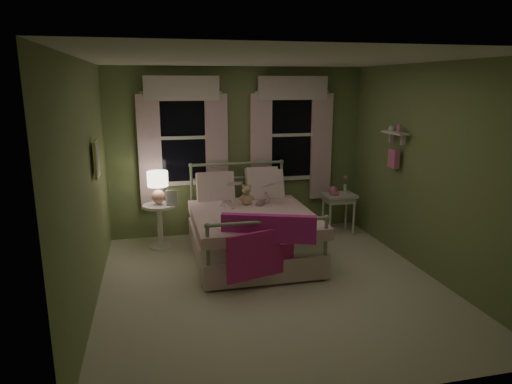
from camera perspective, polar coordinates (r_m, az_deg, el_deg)
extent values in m
plane|color=beige|center=(5.58, 2.01, -11.48)|extent=(4.20, 4.20, 0.00)
plane|color=white|center=(5.07, 2.26, 16.25)|extent=(4.20, 4.20, 0.00)
plane|color=#738952|center=(7.19, -2.24, 5.02)|extent=(4.00, 0.00, 4.00)
plane|color=#738952|center=(3.26, 11.80, -5.67)|extent=(4.00, 0.00, 4.00)
plane|color=#738952|center=(5.04, -20.39, 0.56)|extent=(0.00, 4.20, 4.20)
plane|color=#738952|center=(6.00, 20.91, 2.46)|extent=(0.00, 4.20, 4.20)
cube|color=white|center=(6.27, -0.66, -4.50)|extent=(1.44, 1.94, 0.26)
cube|color=white|center=(6.35, -0.65, -6.56)|extent=(1.54, 2.02, 0.30)
cube|color=white|center=(6.08, -0.36, -3.31)|extent=(1.58, 1.75, 0.14)
cylinder|color=#9EB793|center=(6.21, -6.93, -5.96)|extent=(0.04, 1.90, 0.04)
cylinder|color=#9EB793|center=(6.48, 5.34, -5.07)|extent=(0.04, 1.90, 0.04)
cylinder|color=#9EB793|center=(7.05, -8.01, -1.29)|extent=(0.04, 0.04, 1.15)
cylinder|color=#9EB793|center=(7.30, 3.16, -0.66)|extent=(0.04, 0.04, 1.15)
sphere|color=#9EB793|center=(6.93, -8.16, 3.32)|extent=(0.07, 0.07, 0.07)
sphere|color=#9EB793|center=(7.18, 3.22, 3.79)|extent=(0.07, 0.07, 0.07)
cylinder|color=#9EB793|center=(7.02, -2.37, 3.58)|extent=(1.42, 0.04, 0.04)
cylinder|color=#9EB793|center=(7.06, -2.35, 1.82)|extent=(1.38, 0.03, 0.03)
cylinder|color=#9EB793|center=(5.27, -6.01, -8.38)|extent=(0.04, 0.04, 0.80)
cylinder|color=#9EB793|center=(5.60, 8.68, -7.12)|extent=(0.04, 0.04, 0.80)
sphere|color=#9EB793|center=(5.13, -6.12, -4.23)|extent=(0.07, 0.07, 0.07)
sphere|color=#9EB793|center=(5.47, 8.82, -3.19)|extent=(0.07, 0.07, 0.07)
cylinder|color=#9EB793|center=(5.26, 1.60, -3.73)|extent=(1.42, 0.04, 0.04)
cube|color=white|center=(6.77, -5.08, 0.14)|extent=(0.55, 0.32, 0.57)
cube|color=white|center=(6.91, 1.17, 0.47)|extent=(0.55, 0.32, 0.57)
cube|color=white|center=(6.88, 0.77, 1.09)|extent=(0.48, 0.30, 0.51)
cube|color=#D02897|center=(5.28, 1.59, -4.56)|extent=(1.07, 0.46, 0.32)
cube|color=#D22982|center=(5.31, 1.76, -7.56)|extent=(1.07, 0.35, 0.55)
imported|color=#F7D1DD|center=(6.51, -3.92, 0.75)|extent=(0.28, 0.21, 0.71)
imported|color=#F7D1DD|center=(6.63, 0.86, 0.68)|extent=(0.38, 0.35, 0.63)
imported|color=beige|center=(6.27, -3.57, 0.61)|extent=(0.21, 0.13, 0.26)
imported|color=beige|center=(6.39, 1.40, 0.49)|extent=(0.22, 0.18, 0.26)
sphere|color=tan|center=(6.46, -1.24, -0.91)|extent=(0.17, 0.17, 0.17)
sphere|color=tan|center=(6.41, -1.21, 0.26)|extent=(0.12, 0.12, 0.12)
sphere|color=tan|center=(6.39, -1.60, 0.72)|extent=(0.05, 0.05, 0.05)
sphere|color=tan|center=(6.40, -0.81, 0.76)|extent=(0.05, 0.05, 0.05)
sphere|color=tan|center=(6.41, -1.88, -0.84)|extent=(0.07, 0.07, 0.07)
sphere|color=tan|center=(6.44, -0.49, -0.76)|extent=(0.07, 0.07, 0.07)
sphere|color=#8C6B51|center=(6.36, -1.10, 0.10)|extent=(0.04, 0.04, 0.04)
cylinder|color=white|center=(6.71, -12.04, -1.72)|extent=(0.46, 0.46, 0.04)
cylinder|color=white|center=(6.80, -11.91, -4.24)|extent=(0.08, 0.08, 0.60)
cylinder|color=white|center=(6.89, -11.79, -6.66)|extent=(0.34, 0.34, 0.03)
sphere|color=#F09F8E|center=(6.68, -12.10, -0.56)|extent=(0.19, 0.19, 0.19)
cylinder|color=pink|center=(6.65, -12.15, 0.44)|extent=(0.03, 0.03, 0.12)
cylinder|color=#FFEAC6|center=(6.62, -12.21, 1.62)|extent=(0.29, 0.29, 0.21)
imported|color=beige|center=(6.63, -11.17, -1.61)|extent=(0.21, 0.25, 0.02)
cube|color=white|center=(7.31, 10.34, -0.39)|extent=(0.50, 0.40, 0.04)
cube|color=white|center=(7.33, 10.31, -0.92)|extent=(0.44, 0.34, 0.08)
cylinder|color=white|center=(7.19, 9.23, -3.23)|extent=(0.04, 0.04, 0.60)
cylinder|color=white|center=(7.35, 12.13, -3.00)|extent=(0.04, 0.04, 0.60)
cylinder|color=white|center=(7.46, 8.37, -2.60)|extent=(0.04, 0.04, 0.60)
cylinder|color=white|center=(7.61, 11.18, -2.39)|extent=(0.04, 0.04, 0.60)
sphere|color=pink|center=(7.26, 9.64, 0.18)|extent=(0.14, 0.14, 0.14)
cube|color=pink|center=(7.18, 9.90, -0.14)|extent=(0.11, 0.07, 0.04)
cylinder|color=white|center=(7.39, 11.07, 0.43)|extent=(0.05, 0.05, 0.14)
cylinder|color=#4C7F3F|center=(7.36, 11.11, 1.26)|extent=(0.01, 0.01, 0.12)
sphere|color=pink|center=(7.35, 11.13, 1.80)|extent=(0.06, 0.06, 0.06)
cube|color=black|center=(7.03, -9.10, 6.73)|extent=(0.76, 0.02, 1.35)
cube|color=white|center=(6.97, -9.31, 12.44)|extent=(0.84, 0.05, 0.06)
cube|color=white|center=(7.13, -8.89, 1.12)|extent=(0.84, 0.05, 0.06)
cube|color=white|center=(7.00, -12.38, 6.56)|extent=(0.06, 0.05, 1.40)
cube|color=white|center=(7.05, -5.83, 6.85)|extent=(0.06, 0.05, 1.40)
cube|color=white|center=(7.01, -9.09, 6.71)|extent=(0.76, 0.04, 0.05)
cube|color=white|center=(6.98, -13.11, 4.84)|extent=(0.34, 0.06, 1.70)
cube|color=silver|center=(7.05, -4.93, 5.22)|extent=(0.34, 0.06, 1.70)
cube|color=white|center=(6.90, -9.28, 12.68)|extent=(1.10, 0.08, 0.36)
cylinder|color=white|center=(6.94, -9.28, 12.19)|extent=(1.20, 0.03, 0.03)
cube|color=black|center=(7.35, 4.34, 7.14)|extent=(0.76, 0.02, 1.35)
cube|color=white|center=(7.28, 4.49, 12.61)|extent=(0.84, 0.05, 0.06)
cube|color=white|center=(7.44, 4.29, 1.76)|extent=(0.84, 0.05, 0.06)
cube|color=white|center=(7.22, 1.33, 7.06)|extent=(0.06, 0.05, 1.40)
cube|color=white|center=(7.45, 7.35, 7.16)|extent=(0.06, 0.05, 1.40)
cube|color=white|center=(7.33, 4.39, 7.12)|extent=(0.76, 0.04, 0.05)
cube|color=white|center=(7.18, 0.63, 5.42)|extent=(0.34, 0.06, 1.70)
cube|color=silver|center=(7.47, 8.14, 5.61)|extent=(0.34, 0.06, 1.70)
cube|color=white|center=(7.22, 4.65, 12.83)|extent=(1.10, 0.08, 0.36)
cylinder|color=white|center=(7.26, 4.54, 12.36)|extent=(1.20, 0.03, 0.03)
cube|color=white|center=(6.48, 16.97, 7.09)|extent=(0.15, 0.50, 0.03)
cube|color=white|center=(6.38, 17.90, 6.21)|extent=(0.06, 0.03, 0.14)
cube|color=white|center=(6.63, 16.58, 6.56)|extent=(0.06, 0.03, 0.14)
cylinder|color=pink|center=(6.38, 17.46, 7.61)|extent=(0.06, 0.06, 0.10)
sphere|color=white|center=(6.56, 16.57, 7.63)|extent=(0.08, 0.08, 0.08)
cube|color=pink|center=(6.53, 16.84, 4.04)|extent=(0.08, 0.18, 0.26)
cube|color=beige|center=(5.59, -19.31, 3.92)|extent=(0.03, 0.32, 0.42)
cube|color=silver|center=(5.59, -19.16, 3.93)|extent=(0.01, 0.25, 0.34)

